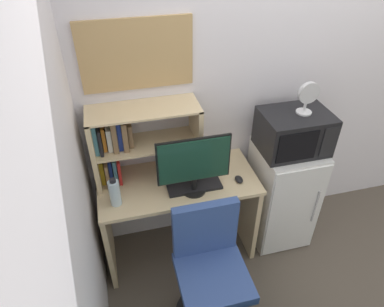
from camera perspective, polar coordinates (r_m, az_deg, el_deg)
wall_back at (r=3.03m, az=22.79°, el=11.33°), size 6.40×0.04×2.60m
desk at (r=2.72m, az=-2.21°, el=-8.38°), size 1.16×0.55×0.77m
hutch_bookshelf at (r=2.45m, az=-10.10°, el=2.09°), size 0.75×0.29×0.56m
monitor at (r=2.32m, az=0.32°, el=-1.54°), size 0.51×0.17×0.44m
keyboard at (r=2.49m, az=0.40°, el=-5.39°), size 0.39×0.14×0.02m
computer_mouse at (r=2.57m, az=7.68°, el=-4.21°), size 0.05×0.08×0.03m
water_bottle at (r=2.37m, az=-12.53°, el=-6.26°), size 0.07×0.07×0.21m
mini_fridge at (r=3.01m, az=14.41°, el=-6.34°), size 0.46×0.50×0.92m
microwave at (r=2.65m, az=16.33°, el=3.44°), size 0.49×0.37×0.30m
desk_fan at (r=2.54m, az=18.41°, el=8.84°), size 0.15×0.11×0.24m
desk_chair at (r=2.46m, az=2.97°, el=-19.37°), size 0.52×0.52×0.93m
wall_corkboard at (r=2.31m, az=-9.05°, el=15.64°), size 0.72×0.02×0.46m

